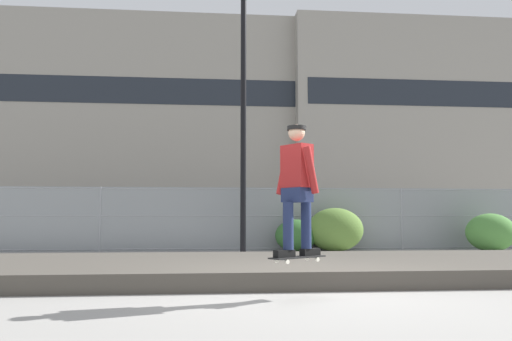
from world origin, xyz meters
TOP-DOWN VIEW (x-y plane):
  - ground_plane at (0.00, 0.00)m, footprint 120.00×120.00m
  - gravel_berm at (0.00, 2.17)m, footprint 11.97×3.89m
  - skateboard at (-0.26, -0.37)m, footprint 0.77×0.61m
  - skater at (-0.26, -0.37)m, footprint 0.65×0.61m
  - chain_fence at (-0.00, 8.30)m, footprint 26.84×0.06m
  - street_lamp at (-0.41, 7.34)m, footprint 0.44×0.44m
  - parked_car_near at (-4.10, 11.24)m, footprint 4.54×2.24m
  - library_building at (-7.43, 45.93)m, footprint 31.90×11.90m
  - office_block at (18.10, 43.68)m, footprint 22.69×10.26m
  - shrub_left at (1.11, 7.68)m, footprint 1.18×0.97m
  - shrub_center at (2.24, 7.62)m, footprint 1.60×1.31m
  - shrub_right at (6.64, 7.19)m, footprint 1.40×1.15m

SIDE VIEW (x-z plane):
  - ground_plane at x=0.00m, z-range 0.00..0.00m
  - gravel_berm at x=0.00m, z-range 0.00..0.27m
  - shrub_left at x=1.11m, z-range 0.00..0.91m
  - skateboard at x=-0.26m, z-range 0.48..0.55m
  - shrub_right at x=6.64m, z-range 0.00..1.08m
  - shrub_center at x=2.24m, z-range 0.00..1.24m
  - parked_car_near at x=-4.10m, z-range 0.01..1.67m
  - chain_fence at x=0.00m, z-range 0.01..1.86m
  - skater at x=-0.26m, z-range 0.63..2.27m
  - street_lamp at x=-0.41m, z-range 0.86..8.39m
  - library_building at x=-7.43m, z-range 0.00..20.17m
  - office_block at x=18.10m, z-range 0.00..20.22m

